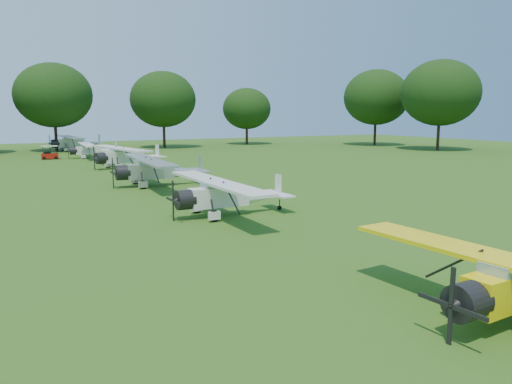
# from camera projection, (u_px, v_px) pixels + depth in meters

# --- Properties ---
(ground) EXTENTS (160.00, 160.00, 0.00)m
(ground) POSITION_uv_depth(u_px,v_px,m) (239.00, 223.00, 25.73)
(ground) COLOR #1B4A12
(ground) RESTS_ON ground
(tree_belt) EXTENTS (137.36, 130.27, 14.52)m
(tree_belt) POSITION_uv_depth(u_px,v_px,m) (297.00, 66.00, 26.29)
(tree_belt) COLOR black
(tree_belt) RESTS_ON ground
(aircraft_3) EXTENTS (6.80, 10.79, 2.14)m
(aircraft_3) POSITION_uv_depth(u_px,v_px,m) (227.00, 193.00, 27.40)
(aircraft_3) COLOR white
(aircraft_3) RESTS_ON ground
(aircraft_4) EXTENTS (7.38, 11.75, 2.31)m
(aircraft_4) POSITION_uv_depth(u_px,v_px,m) (157.00, 168.00, 38.60)
(aircraft_4) COLOR #B8B8BD
(aircraft_4) RESTS_ON ground
(aircraft_5) EXTENTS (7.44, 11.76, 2.31)m
(aircraft_5) POSITION_uv_depth(u_px,v_px,m) (126.00, 155.00, 51.19)
(aircraft_5) COLOR white
(aircraft_5) RESTS_ON ground
(aircraft_6) EXTENTS (6.16, 9.82, 1.93)m
(aircraft_6) POSITION_uv_depth(u_px,v_px,m) (92.00, 149.00, 62.59)
(aircraft_6) COLOR white
(aircraft_6) RESTS_ON ground
(aircraft_7) EXTENTS (7.66, 12.21, 2.40)m
(aircraft_7) POSITION_uv_depth(u_px,v_px,m) (75.00, 142.00, 73.96)
(aircraft_7) COLOR #B8B8BD
(aircraft_7) RESTS_ON ground
(golf_cart) EXTENTS (2.05, 1.39, 1.64)m
(golf_cart) POSITION_uv_depth(u_px,v_px,m) (49.00, 155.00, 60.92)
(golf_cart) COLOR #A4150B
(golf_cart) RESTS_ON ground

